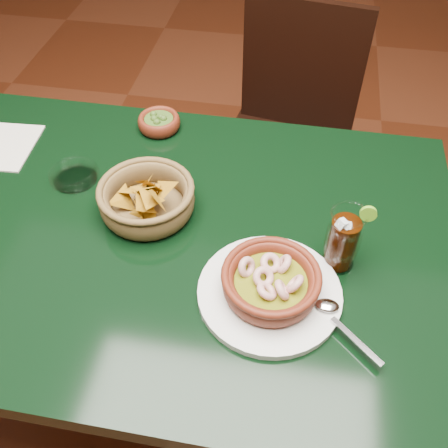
% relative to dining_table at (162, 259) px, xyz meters
% --- Properties ---
extents(ground, '(7.00, 7.00, 0.00)m').
position_rel_dining_table_xyz_m(ground, '(0.00, 0.00, -0.65)').
color(ground, '#471C0C').
rests_on(ground, ground).
extents(dining_table, '(1.20, 0.80, 0.75)m').
position_rel_dining_table_xyz_m(dining_table, '(0.00, 0.00, 0.00)').
color(dining_table, black).
rests_on(dining_table, ground).
extents(dining_chair, '(0.47, 0.47, 0.88)m').
position_rel_dining_table_xyz_m(dining_chair, '(0.22, 0.71, -0.17)').
color(dining_chair, black).
rests_on(dining_chair, ground).
extents(shrimp_plate, '(0.32, 0.26, 0.08)m').
position_rel_dining_table_xyz_m(shrimp_plate, '(0.24, -0.12, 0.13)').
color(shrimp_plate, silver).
rests_on(shrimp_plate, dining_table).
extents(chip_basket, '(0.23, 0.23, 0.14)m').
position_rel_dining_table_xyz_m(chip_basket, '(-0.03, 0.04, 0.13)').
color(chip_basket, brown).
rests_on(chip_basket, dining_table).
extents(guacamole_ramekin, '(0.12, 0.12, 0.04)m').
position_rel_dining_table_xyz_m(guacamole_ramekin, '(-0.08, 0.32, 0.12)').
color(guacamole_ramekin, '#551C0E').
rests_on(guacamole_ramekin, dining_table).
extents(cola_drink, '(0.13, 0.13, 0.15)m').
position_rel_dining_table_xyz_m(cola_drink, '(0.36, -0.03, 0.16)').
color(cola_drink, white).
rests_on(cola_drink, dining_table).
extents(glass_ashtray, '(0.12, 0.12, 0.03)m').
position_rel_dining_table_xyz_m(glass_ashtray, '(-0.22, 0.11, 0.11)').
color(glass_ashtray, white).
rests_on(glass_ashtray, dining_table).
extents(paper_menu, '(0.14, 0.18, 0.00)m').
position_rel_dining_table_xyz_m(paper_menu, '(-0.42, 0.19, 0.10)').
color(paper_menu, beige).
rests_on(paper_menu, dining_table).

